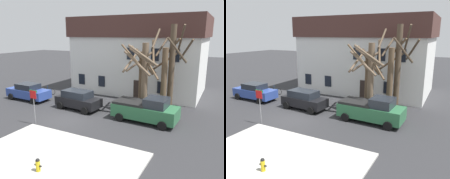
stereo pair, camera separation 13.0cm
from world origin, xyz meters
TOP-DOWN VIEW (x-y plane):
  - ground_plane at (0.00, 0.00)m, footprint 120.00×120.00m
  - sidewalk_slab at (3.22, -5.98)m, footprint 9.49×7.62m
  - building_main at (1.76, 12.12)m, footprint 14.85×9.09m
  - tree_bare_near at (4.33, 5.42)m, footprint 3.27×2.15m
  - tree_bare_mid at (4.86, 4.42)m, footprint 3.32×3.51m
  - tree_bare_far at (6.43, 5.03)m, footprint 3.01×3.23m
  - tree_bare_end at (6.95, 5.59)m, footprint 3.36×3.31m
  - car_blue_sedan at (-7.08, 2.67)m, footprint 4.82×2.12m
  - car_black_wagon at (-0.68, 2.57)m, footprint 4.38×2.23m
  - pickup_truck_green at (5.82, 2.55)m, footprint 5.18×2.45m
  - fire_hydrant at (3.36, -6.46)m, footprint 0.42×0.22m
  - street_sign_pole at (-1.45, -1.94)m, footprint 0.76×0.07m
  - bicycle_leaning at (-6.74, 5.35)m, footprint 1.75×0.11m

SIDE VIEW (x-z plane):
  - ground_plane at x=0.00m, z-range 0.00..0.00m
  - sidewalk_slab at x=3.22m, z-range 0.00..0.12m
  - bicycle_leaning at x=-6.74m, z-range -0.15..0.88m
  - fire_hydrant at x=3.36m, z-range 0.13..0.83m
  - car_blue_sedan at x=-7.08m, z-range 0.00..1.74m
  - car_black_wagon at x=-0.68m, z-range 0.03..1.79m
  - pickup_truck_green at x=5.82m, z-range -0.03..2.01m
  - street_sign_pole at x=-1.45m, z-range 0.55..3.26m
  - tree_bare_near at x=4.33m, z-range 0.07..5.96m
  - tree_bare_far at x=6.43m, z-range -0.03..6.43m
  - tree_bare_mid at x=4.86m, z-range 0.37..6.42m
  - tree_bare_end at x=6.95m, z-range 0.39..7.92m
  - building_main at x=1.76m, z-range 0.07..8.67m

